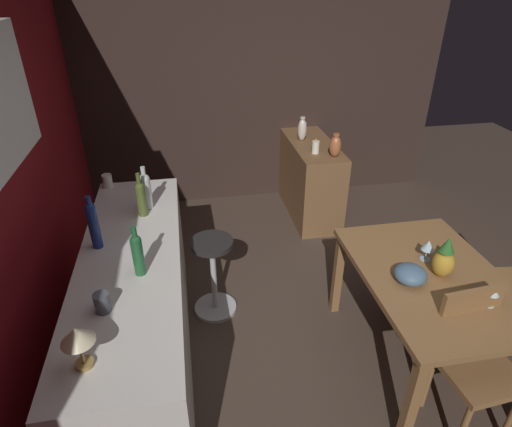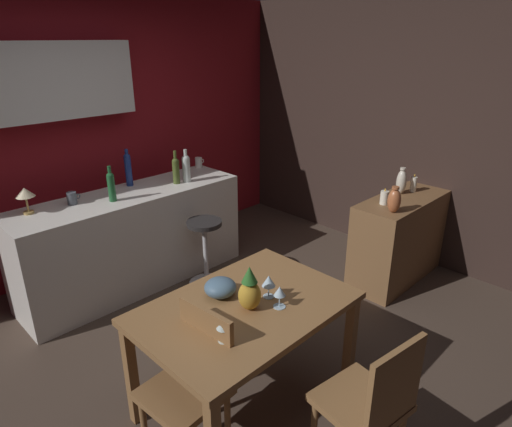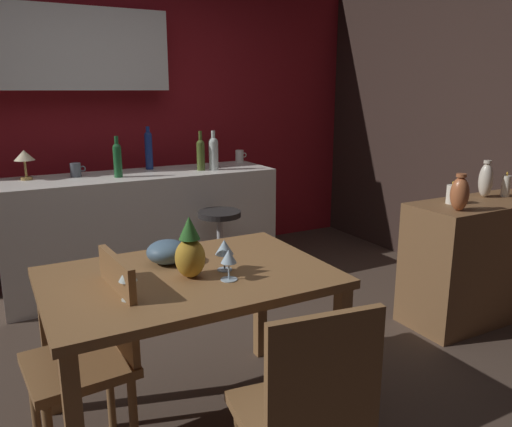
{
  "view_description": "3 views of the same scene",
  "coord_description": "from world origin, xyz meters",
  "px_view_note": "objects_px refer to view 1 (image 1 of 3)",
  "views": [
    {
      "loc": [
        -2.04,
        1.0,
        2.39
      ],
      "look_at": [
        0.82,
        0.48,
        0.71
      ],
      "focal_mm": 29.84,
      "sensor_mm": 36.0,
      "label": 1
    },
    {
      "loc": [
        -1.69,
        -2.06,
        2.2
      ],
      "look_at": [
        0.79,
        0.42,
        0.8
      ],
      "focal_mm": 31.04,
      "sensor_mm": 36.0,
      "label": 2
    },
    {
      "loc": [
        -0.92,
        -2.46,
        1.54
      ],
      "look_at": [
        0.65,
        0.44,
        0.73
      ],
      "focal_mm": 35.37,
      "sensor_mm": 36.0,
      "label": 3
    }
  ],
  "objects_px": {
    "cup_slate": "(102,302)",
    "wine_bottle_green": "(138,253)",
    "wine_bottle_olive": "(141,197)",
    "vase_ceramic_ivory": "(302,130)",
    "counter_lamp": "(77,338)",
    "cup_white": "(107,181)",
    "pillar_candle_short": "(304,129)",
    "chair_near_window": "(473,356)",
    "bar_stool": "(214,274)",
    "pillar_candle_tall": "(316,147)",
    "wine_glass_right": "(428,246)",
    "pineapple_centerpiece": "(444,259)",
    "wine_bottle_cobalt": "(93,223)",
    "wine_glass_left": "(448,248)",
    "sideboard_cabinet": "(310,179)",
    "fruit_bowl": "(410,274)",
    "wine_glass_center": "(493,291)",
    "vase_copper": "(335,146)",
    "wine_bottle_clear": "(146,189)",
    "dining_table": "(430,286)"
  },
  "relations": [
    {
      "from": "counter_lamp",
      "to": "cup_white",
      "type": "bearing_deg",
      "value": 3.39
    },
    {
      "from": "sideboard_cabinet",
      "to": "wine_glass_left",
      "type": "distance_m",
      "value": 2.09
    },
    {
      "from": "vase_ceramic_ivory",
      "to": "counter_lamp",
      "type": "bearing_deg",
      "value": 147.6
    },
    {
      "from": "chair_near_window",
      "to": "pillar_candle_tall",
      "type": "distance_m",
      "value": 2.36
    },
    {
      "from": "cup_white",
      "to": "pillar_candle_tall",
      "type": "height_order",
      "value": "cup_white"
    },
    {
      "from": "wine_bottle_olive",
      "to": "cup_slate",
      "type": "height_order",
      "value": "wine_bottle_olive"
    },
    {
      "from": "cup_slate",
      "to": "vase_ceramic_ivory",
      "type": "relative_size",
      "value": 0.45
    },
    {
      "from": "fruit_bowl",
      "to": "wine_bottle_clear",
      "type": "bearing_deg",
      "value": 59.25
    },
    {
      "from": "wine_glass_center",
      "to": "fruit_bowl",
      "type": "distance_m",
      "value": 0.44
    },
    {
      "from": "wine_glass_center",
      "to": "fruit_bowl",
      "type": "relative_size",
      "value": 0.72
    },
    {
      "from": "sideboard_cabinet",
      "to": "dining_table",
      "type": "bearing_deg",
      "value": -176.46
    },
    {
      "from": "pineapple_centerpiece",
      "to": "pillar_candle_short",
      "type": "height_order",
      "value": "pineapple_centerpiece"
    },
    {
      "from": "wine_glass_center",
      "to": "pineapple_centerpiece",
      "type": "height_order",
      "value": "pineapple_centerpiece"
    },
    {
      "from": "fruit_bowl",
      "to": "wine_bottle_green",
      "type": "relative_size",
      "value": 0.64
    },
    {
      "from": "pillar_candle_tall",
      "to": "vase_copper",
      "type": "bearing_deg",
      "value": -127.72
    },
    {
      "from": "vase_ceramic_ivory",
      "to": "vase_copper",
      "type": "height_order",
      "value": "vase_ceramic_ivory"
    },
    {
      "from": "wine_glass_right",
      "to": "wine_bottle_cobalt",
      "type": "distance_m",
      "value": 2.09
    },
    {
      "from": "wine_bottle_olive",
      "to": "vase_ceramic_ivory",
      "type": "height_order",
      "value": "wine_bottle_olive"
    },
    {
      "from": "wine_glass_right",
      "to": "pineapple_centerpiece",
      "type": "distance_m",
      "value": 0.17
    },
    {
      "from": "cup_white",
      "to": "pillar_candle_short",
      "type": "bearing_deg",
      "value": -60.15
    },
    {
      "from": "pillar_candle_short",
      "to": "chair_near_window",
      "type": "bearing_deg",
      "value": -175.7
    },
    {
      "from": "vase_ceramic_ivory",
      "to": "pineapple_centerpiece",
      "type": "bearing_deg",
      "value": -173.23
    },
    {
      "from": "wine_glass_left",
      "to": "wine_bottle_green",
      "type": "relative_size",
      "value": 0.45
    },
    {
      "from": "bar_stool",
      "to": "counter_lamp",
      "type": "distance_m",
      "value": 1.56
    },
    {
      "from": "sideboard_cabinet",
      "to": "fruit_bowl",
      "type": "height_order",
      "value": "fruit_bowl"
    },
    {
      "from": "pineapple_centerpiece",
      "to": "wine_bottle_cobalt",
      "type": "bearing_deg",
      "value": 77.72
    },
    {
      "from": "cup_slate",
      "to": "chair_near_window",
      "type": "bearing_deg",
      "value": -98.28
    },
    {
      "from": "chair_near_window",
      "to": "counter_lamp",
      "type": "relative_size",
      "value": 4.09
    },
    {
      "from": "wine_bottle_olive",
      "to": "fruit_bowl",
      "type": "bearing_deg",
      "value": -117.55
    },
    {
      "from": "fruit_bowl",
      "to": "sideboard_cabinet",
      "type": "bearing_deg",
      "value": -1.24
    },
    {
      "from": "fruit_bowl",
      "to": "wine_glass_left",
      "type": "bearing_deg",
      "value": -64.4
    },
    {
      "from": "chair_near_window",
      "to": "bar_stool",
      "type": "distance_m",
      "value": 1.81
    },
    {
      "from": "bar_stool",
      "to": "vase_copper",
      "type": "relative_size",
      "value": 2.9
    },
    {
      "from": "cup_slate",
      "to": "pillar_candle_short",
      "type": "height_order",
      "value": "cup_slate"
    },
    {
      "from": "wine_bottle_green",
      "to": "counter_lamp",
      "type": "height_order",
      "value": "wine_bottle_green"
    },
    {
      "from": "counter_lamp",
      "to": "vase_ceramic_ivory",
      "type": "distance_m",
      "value": 3.24
    },
    {
      "from": "fruit_bowl",
      "to": "pillar_candle_tall",
      "type": "height_order",
      "value": "pillar_candle_tall"
    },
    {
      "from": "wine_bottle_olive",
      "to": "wine_bottle_cobalt",
      "type": "xyz_separation_m",
      "value": [
        -0.35,
        0.26,
        0.03
      ]
    },
    {
      "from": "pillar_candle_short",
      "to": "wine_bottle_olive",
      "type": "bearing_deg",
      "value": 134.66
    },
    {
      "from": "wine_glass_left",
      "to": "vase_ceramic_ivory",
      "type": "height_order",
      "value": "vase_ceramic_ivory"
    },
    {
      "from": "wine_bottle_green",
      "to": "counter_lamp",
      "type": "xyz_separation_m",
      "value": [
        -0.61,
        0.2,
        0.02
      ]
    },
    {
      "from": "pillar_candle_tall",
      "to": "wine_bottle_green",
      "type": "bearing_deg",
      "value": 138.25
    },
    {
      "from": "chair_near_window",
      "to": "pillar_candle_short",
      "type": "xyz_separation_m",
      "value": [
        2.82,
        0.21,
        0.4
      ]
    },
    {
      "from": "vase_copper",
      "to": "pillar_candle_short",
      "type": "bearing_deg",
      "value": 12.21
    },
    {
      "from": "bar_stool",
      "to": "pineapple_centerpiece",
      "type": "distance_m",
      "value": 1.63
    },
    {
      "from": "dining_table",
      "to": "wine_glass_center",
      "type": "distance_m",
      "value": 0.4
    },
    {
      "from": "chair_near_window",
      "to": "wine_glass_right",
      "type": "xyz_separation_m",
      "value": [
        0.6,
        0.01,
        0.35
      ]
    },
    {
      "from": "sideboard_cabinet",
      "to": "vase_copper",
      "type": "distance_m",
      "value": 0.66
    },
    {
      "from": "wine_glass_left",
      "to": "wine_bottle_olive",
      "type": "xyz_separation_m",
      "value": [
        0.67,
        1.93,
        0.2
      ]
    },
    {
      "from": "cup_slate",
      "to": "wine_bottle_green",
      "type": "bearing_deg",
      "value": -31.15
    }
  ]
}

